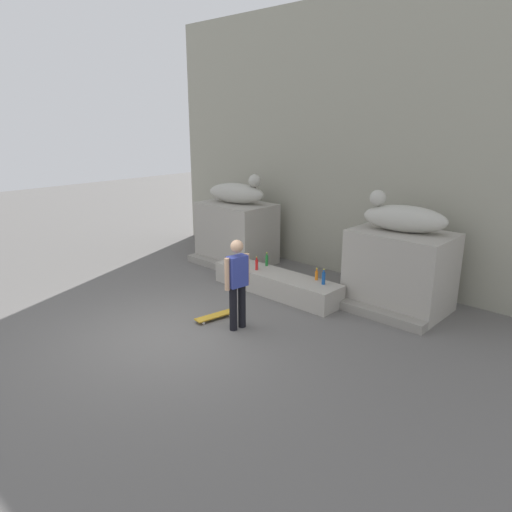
% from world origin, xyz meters
% --- Properties ---
extents(ground_plane, '(40.00, 40.00, 0.00)m').
position_xyz_m(ground_plane, '(0.00, 0.00, 0.00)').
color(ground_plane, '#605E5B').
extents(facade_wall, '(10.87, 0.60, 6.30)m').
position_xyz_m(facade_wall, '(0.00, 5.24, 3.15)').
color(facade_wall, '#9A9887').
rests_on(facade_wall, ground_plane).
extents(pedestal_left, '(1.90, 1.32, 1.57)m').
position_xyz_m(pedestal_left, '(-2.32, 3.87, 0.79)').
color(pedestal_left, '#A39E93').
rests_on(pedestal_left, ground_plane).
extents(pedestal_right, '(1.90, 1.32, 1.57)m').
position_xyz_m(pedestal_right, '(2.32, 3.87, 0.79)').
color(pedestal_right, '#A39E93').
rests_on(pedestal_right, ground_plane).
extents(statue_reclining_left, '(1.69, 0.92, 0.78)m').
position_xyz_m(statue_reclining_left, '(-2.29, 3.88, 1.86)').
color(statue_reclining_left, '#B2B0A4').
rests_on(statue_reclining_left, pedestal_left).
extents(statue_reclining_right, '(1.68, 0.90, 0.78)m').
position_xyz_m(statue_reclining_right, '(2.28, 3.87, 1.86)').
color(statue_reclining_right, '#B2B0A4').
rests_on(statue_reclining_right, pedestal_right).
extents(ledge_block, '(3.10, 0.73, 0.46)m').
position_xyz_m(ledge_block, '(0.00, 2.78, 0.23)').
color(ledge_block, '#A39E93').
rests_on(ledge_block, ground_plane).
extents(skater, '(0.24, 0.54, 1.67)m').
position_xyz_m(skater, '(0.68, 0.94, 0.92)').
color(skater, black).
rests_on(skater, ground_plane).
extents(skateboard, '(0.33, 0.82, 0.08)m').
position_xyz_m(skateboard, '(0.07, 0.93, 0.06)').
color(skateboard, gold).
rests_on(skateboard, ground_plane).
extents(bottle_orange, '(0.07, 0.07, 0.26)m').
position_xyz_m(bottle_orange, '(0.91, 3.02, 0.56)').
color(bottle_orange, orange).
rests_on(bottle_orange, ledge_block).
extents(bottle_red, '(0.06, 0.06, 0.30)m').
position_xyz_m(bottle_red, '(-0.46, 2.66, 0.58)').
color(bottle_red, red).
rests_on(bottle_red, ledge_block).
extents(bottle_blue, '(0.07, 0.07, 0.33)m').
position_xyz_m(bottle_blue, '(1.17, 2.90, 0.60)').
color(bottle_blue, '#194C99').
rests_on(bottle_blue, ledge_block).
extents(bottle_green, '(0.07, 0.07, 0.31)m').
position_xyz_m(bottle_green, '(-0.50, 3.04, 0.59)').
color(bottle_green, '#1E722D').
rests_on(bottle_green, ledge_block).
extents(stair_step, '(6.54, 0.50, 0.18)m').
position_xyz_m(stair_step, '(0.00, 3.19, 0.09)').
color(stair_step, gray).
rests_on(stair_step, ground_plane).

